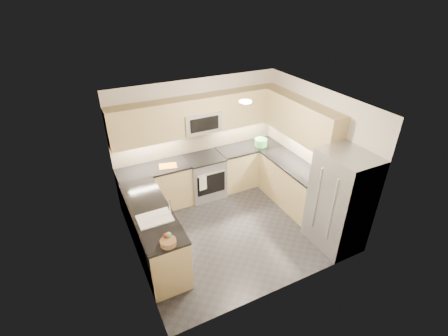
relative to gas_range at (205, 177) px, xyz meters
The scene contains 35 objects.
floor 1.35m from the gas_range, 90.00° to the right, with size 3.60×3.20×0.00m, color #242429.
ceiling 2.41m from the gas_range, 90.00° to the right, with size 3.60×3.20×0.02m, color beige.
wall_back 0.86m from the gas_range, 90.00° to the left, with size 3.60×0.02×2.50m, color beige.
wall_front 2.98m from the gas_range, 90.00° to the right, with size 3.60×0.02×2.50m, color beige.
wall_left 2.34m from the gas_range, 144.69° to the right, with size 0.02×3.20×2.50m, color beige.
wall_right 2.34m from the gas_range, 35.31° to the right, with size 0.02×3.20×2.50m, color beige.
base_cab_back_left 1.09m from the gas_range, behind, with size 1.42×0.60×0.90m, color tan.
base_cab_back_right 1.09m from the gas_range, ahead, with size 1.42×0.60×0.90m, color tan.
base_cab_right 1.88m from the gas_range, 36.87° to the right, with size 0.60×1.70×0.90m, color tan.
base_cab_peninsula 1.97m from the gas_range, 139.64° to the right, with size 0.60×2.00×0.90m, color tan.
countertop_back_left 1.19m from the gas_range, behind, with size 1.42×0.63×0.04m, color black.
countertop_back_right 1.19m from the gas_range, ahead, with size 1.42×0.63×0.04m, color black.
countertop_right 1.93m from the gas_range, 36.87° to the right, with size 0.63×1.70×0.04m, color black.
countertop_peninsula 2.02m from the gas_range, 139.64° to the right, with size 0.63×2.00×0.04m, color black.
upper_cab_back 1.38m from the gas_range, 90.00° to the left, with size 3.60×0.35×0.75m, color tan.
upper_cab_right 2.35m from the gas_range, 31.61° to the right, with size 0.35×1.95×0.75m, color tan.
backsplash_back 0.81m from the gas_range, 90.00° to the left, with size 3.60×0.01×0.51m, color tan.
backsplash_right 2.11m from the gas_range, 24.68° to the right, with size 0.01×2.30×0.51m, color tan.
gas_range is the anchor object (origin of this frame).
range_cooktop 0.46m from the gas_range, ahead, with size 0.76×0.65×0.03m, color black.
oven_door_glass 0.33m from the gas_range, 90.00° to the right, with size 0.62×0.02×0.45m, color black.
oven_handle 0.44m from the gas_range, 90.00° to the right, with size 0.02×0.02×0.60m, color #B2B5BA.
microwave 1.25m from the gas_range, 90.00° to the left, with size 0.76×0.40×0.40m, color #AAACB3.
microwave_door 1.25m from the gas_range, 90.00° to the right, with size 0.60×0.01×0.28m, color black.
refrigerator 2.86m from the gas_range, 59.12° to the right, with size 0.70×0.90×1.80m, color #95989C.
fridge_handle_left 2.86m from the gas_range, 67.48° to the right, with size 0.02×0.02×1.20m, color #B2B5BA.
fridge_handle_right 2.54m from the gas_range, 64.31° to the right, with size 0.02×0.02×1.20m, color #B2B5BA.
sink_basin 2.18m from the gas_range, 134.53° to the right, with size 0.52×0.38×0.16m, color white.
faucet 2.06m from the gas_range, 129.12° to the right, with size 0.03×0.03×0.28m, color silver.
utensil_bowl 1.46m from the gas_range, ahead, with size 0.28×0.28×0.16m, color #4CB250.
cutting_board 0.94m from the gas_range, behind, with size 0.34×0.24×0.01m, color orange.
fruit_basket 2.68m from the gas_range, 124.56° to the right, with size 0.23×0.23×0.08m, color olive.
fruit_apple 2.64m from the gas_range, 125.62° to the right, with size 0.06×0.06×0.06m, color #AD131A.
fruit_pear 2.62m from the gas_range, 124.81° to the right, with size 0.08×0.08×0.08m, color #4EB74E.
dish_towel_check 0.43m from the gas_range, 118.51° to the right, with size 0.17×0.01×0.31m, color white.
Camera 1 is at (-2.31, -4.25, 4.14)m, focal length 26.00 mm.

